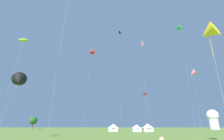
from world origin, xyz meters
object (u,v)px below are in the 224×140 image
at_px(kite_yellow_delta, 209,33).
at_px(kite_pink_delta, 193,73).
at_px(kite_black_delta, 19,80).
at_px(kite_red_delta, 92,52).
at_px(tree_distant_left, 33,121).
at_px(kite_black_parafoil, 120,33).
at_px(kite_lime_parafoil, 23,40).
at_px(kite_red_parafoil, 145,94).
at_px(festival_tent_right, 113,127).
at_px(festival_tent_left, 148,127).
at_px(kite_green_delta, 180,28).
at_px(observatory_dome, 213,118).
at_px(festival_tent_center, 137,128).
at_px(kite_pink_diamond, 142,45).

xyz_separation_m(kite_yellow_delta, kite_pink_delta, (17.08, 41.40, 7.44)).
bearing_deg(kite_black_delta, kite_red_delta, 65.57).
distance_m(kite_black_delta, tree_distant_left, 69.30).
xyz_separation_m(kite_black_parafoil, kite_lime_parafoil, (-19.99, -28.87, -18.57)).
height_order(kite_yellow_delta, kite_pink_delta, kite_pink_delta).
xyz_separation_m(kite_red_parafoil, festival_tent_right, (-8.69, 20.92, -8.61)).
height_order(kite_black_delta, kite_red_parafoil, kite_black_delta).
bearing_deg(festival_tent_left, kite_black_parafoil, -143.25).
distance_m(kite_green_delta, festival_tent_left, 38.47).
height_order(kite_black_parafoil, festival_tent_right, kite_black_parafoil).
bearing_deg(kite_yellow_delta, kite_black_delta, 160.15).
xyz_separation_m(kite_black_parafoil, tree_distant_left, (-45.76, 33.99, -32.06)).
distance_m(kite_black_parafoil, kite_lime_parafoil, 39.72).
bearing_deg(festival_tent_right, kite_red_delta, -112.37).
bearing_deg(festival_tent_left, festival_tent_right, -180.00).
distance_m(kite_green_delta, kite_red_parafoil, 32.46).
distance_m(observatory_dome, tree_distant_left, 99.00).
xyz_separation_m(kite_yellow_delta, observatory_dome, (43.36, 81.47, -6.85)).
bearing_deg(observatory_dome, festival_tent_center, -144.12).
bearing_deg(kite_black_parafoil, kite_lime_parafoil, -124.70).
distance_m(kite_black_delta, festival_tent_left, 47.73).
relative_size(kite_red_delta, kite_pink_diamond, 0.73).
xyz_separation_m(kite_green_delta, observatory_dome, (30.71, 44.94, -30.34)).
height_order(kite_black_delta, festival_tent_right, kite_black_delta).
bearing_deg(tree_distant_left, kite_black_delta, -67.12).
xyz_separation_m(kite_black_delta, tree_distant_left, (-26.87, 63.67, -5.11)).
bearing_deg(kite_red_delta, kite_pink_diamond, 34.83).
bearing_deg(kite_yellow_delta, tree_distant_left, 126.81).
distance_m(kite_lime_parafoil, observatory_dome, 102.08).
xyz_separation_m(kite_yellow_delta, kite_black_delta, (-28.48, 10.28, -3.12)).
relative_size(kite_red_delta, observatory_dome, 2.38).
xyz_separation_m(kite_black_parafoil, kite_red_parafoil, (5.98, -13.48, -26.58)).
bearing_deg(kite_green_delta, festival_tent_left, 138.45).
relative_size(kite_green_delta, kite_red_delta, 1.48).
distance_m(kite_green_delta, festival_tent_right, 44.22).
distance_m(kite_pink_diamond, festival_tent_right, 34.17).
bearing_deg(festival_tent_right, kite_pink_delta, -11.54).
distance_m(kite_pink_delta, observatory_dome, 50.00).
bearing_deg(kite_black_delta, kite_red_parafoil, 33.10).
relative_size(kite_yellow_delta, festival_tent_left, 3.26).
bearing_deg(kite_black_parafoil, kite_pink_diamond, 24.44).
distance_m(kite_black_parafoil, observatory_dome, 73.95).
bearing_deg(kite_lime_parafoil, festival_tent_left, 50.48).
bearing_deg(kite_black_parafoil, kite_yellow_delta, -76.50).
distance_m(kite_green_delta, observatory_dome, 62.32).
xyz_separation_m(kite_lime_parafoil, kite_red_parafoil, (25.96, 15.39, -8.01)).
bearing_deg(kite_lime_parafoil, kite_red_delta, 62.20).
height_order(festival_tent_right, tree_distant_left, tree_distant_left).
distance_m(kite_black_parafoil, kite_pink_diamond, 10.76).
relative_size(kite_red_delta, kite_yellow_delta, 1.82).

